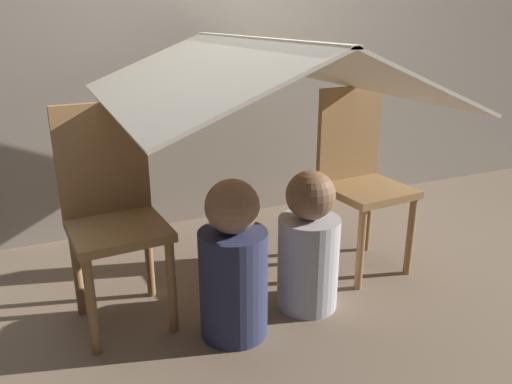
% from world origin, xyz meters
% --- Properties ---
extents(ground_plane, '(8.80, 8.80, 0.00)m').
position_xyz_m(ground_plane, '(0.00, 0.00, 0.00)').
color(ground_plane, '#7A6651').
extents(wall_back, '(7.00, 0.05, 2.50)m').
position_xyz_m(wall_back, '(0.00, 1.13, 1.25)').
color(wall_back, gray).
rests_on(wall_back, ground_plane).
extents(chair_left, '(0.39, 0.39, 0.89)m').
position_xyz_m(chair_left, '(-0.59, 0.22, 0.48)').
color(chair_left, olive).
rests_on(chair_left, ground_plane).
extents(chair_right, '(0.39, 0.39, 0.89)m').
position_xyz_m(chair_right, '(0.58, 0.22, 0.48)').
color(chair_right, olive).
rests_on(chair_right, ground_plane).
extents(sheet_canopy, '(1.18, 1.36, 0.25)m').
position_xyz_m(sheet_canopy, '(0.00, 0.15, 1.01)').
color(sheet_canopy, silver).
extents(person_front, '(0.27, 0.27, 0.64)m').
position_xyz_m(person_front, '(-0.21, -0.10, 0.29)').
color(person_front, '#2D3351').
rests_on(person_front, ground_plane).
extents(person_second, '(0.26, 0.26, 0.62)m').
position_xyz_m(person_second, '(0.16, -0.04, 0.28)').
color(person_second, '#B2B2B7').
rests_on(person_second, ground_plane).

